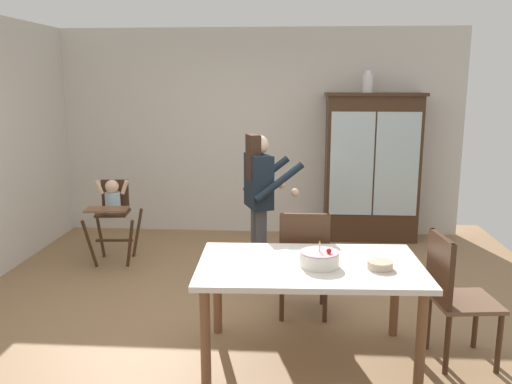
{
  "coord_description": "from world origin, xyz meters",
  "views": [
    {
      "loc": [
        0.46,
        -4.44,
        2.03
      ],
      "look_at": [
        0.1,
        0.7,
        0.95
      ],
      "focal_mm": 37.39,
      "sensor_mm": 36.0,
      "label": 1
    }
  ],
  "objects_px": {
    "adult_person": "(259,192)",
    "dining_chair_far_side": "(304,257)",
    "birthday_cake": "(319,259)",
    "serving_bowl": "(380,265)",
    "dining_chair_right_end": "(452,290)",
    "dining_table": "(310,275)",
    "china_cabinet": "(372,167)",
    "high_chair_with_toddler": "(113,206)",
    "ceramic_vase": "(368,83)"
  },
  "relations": [
    {
      "from": "adult_person",
      "to": "dining_chair_far_side",
      "type": "distance_m",
      "value": 0.91
    },
    {
      "from": "adult_person",
      "to": "birthday_cake",
      "type": "relative_size",
      "value": 5.47
    },
    {
      "from": "serving_bowl",
      "to": "dining_chair_right_end",
      "type": "bearing_deg",
      "value": 10.89
    },
    {
      "from": "adult_person",
      "to": "dining_table",
      "type": "distance_m",
      "value": 1.49
    },
    {
      "from": "birthday_cake",
      "to": "dining_chair_far_side",
      "type": "distance_m",
      "value": 0.79
    },
    {
      "from": "china_cabinet",
      "to": "dining_chair_far_side",
      "type": "bearing_deg",
      "value": -110.23
    },
    {
      "from": "high_chair_with_toddler",
      "to": "dining_table",
      "type": "bearing_deg",
      "value": -49.01
    },
    {
      "from": "china_cabinet",
      "to": "birthday_cake",
      "type": "xyz_separation_m",
      "value": [
        -0.81,
        -3.19,
        -0.15
      ]
    },
    {
      "from": "high_chair_with_toddler",
      "to": "dining_chair_right_end",
      "type": "bearing_deg",
      "value": -37.87
    },
    {
      "from": "high_chair_with_toddler",
      "to": "dining_chair_far_side",
      "type": "relative_size",
      "value": 0.99
    },
    {
      "from": "high_chair_with_toddler",
      "to": "ceramic_vase",
      "type": "bearing_deg",
      "value": 15.38
    },
    {
      "from": "birthday_cake",
      "to": "dining_chair_right_end",
      "type": "xyz_separation_m",
      "value": [
        0.96,
        0.08,
        -0.24
      ]
    },
    {
      "from": "adult_person",
      "to": "dining_chair_right_end",
      "type": "bearing_deg",
      "value": -153.08
    },
    {
      "from": "ceramic_vase",
      "to": "birthday_cake",
      "type": "height_order",
      "value": "ceramic_vase"
    },
    {
      "from": "dining_table",
      "to": "dining_chair_right_end",
      "type": "distance_m",
      "value": 1.03
    },
    {
      "from": "high_chair_with_toddler",
      "to": "dining_table",
      "type": "relative_size",
      "value": 0.58
    },
    {
      "from": "adult_person",
      "to": "dining_chair_far_side",
      "type": "relative_size",
      "value": 1.59
    },
    {
      "from": "high_chair_with_toddler",
      "to": "birthday_cake",
      "type": "height_order",
      "value": "high_chair_with_toddler"
    },
    {
      "from": "birthday_cake",
      "to": "serving_bowl",
      "type": "xyz_separation_m",
      "value": [
        0.42,
        -0.02,
        -0.03
      ]
    },
    {
      "from": "birthday_cake",
      "to": "dining_chair_far_side",
      "type": "relative_size",
      "value": 0.29
    },
    {
      "from": "serving_bowl",
      "to": "adult_person",
      "type": "bearing_deg",
      "value": 122.73
    },
    {
      "from": "adult_person",
      "to": "dining_chair_far_side",
      "type": "height_order",
      "value": "adult_person"
    },
    {
      "from": "dining_table",
      "to": "birthday_cake",
      "type": "relative_size",
      "value": 5.87
    },
    {
      "from": "ceramic_vase",
      "to": "dining_chair_right_end",
      "type": "xyz_separation_m",
      "value": [
        0.24,
        -3.12,
        -1.45
      ]
    },
    {
      "from": "china_cabinet",
      "to": "dining_table",
      "type": "distance_m",
      "value": 3.27
    },
    {
      "from": "serving_bowl",
      "to": "dining_chair_far_side",
      "type": "xyz_separation_m",
      "value": [
        -0.51,
        0.77,
        -0.21
      ]
    },
    {
      "from": "serving_bowl",
      "to": "dining_table",
      "type": "bearing_deg",
      "value": 171.3
    },
    {
      "from": "adult_person",
      "to": "birthday_cake",
      "type": "bearing_deg",
      "value": 179.31
    },
    {
      "from": "dining_table",
      "to": "ceramic_vase",
      "type": "bearing_deg",
      "value": 76.08
    },
    {
      "from": "ceramic_vase",
      "to": "serving_bowl",
      "type": "distance_m",
      "value": 3.46
    },
    {
      "from": "ceramic_vase",
      "to": "birthday_cake",
      "type": "relative_size",
      "value": 0.96
    },
    {
      "from": "birthday_cake",
      "to": "dining_chair_far_side",
      "type": "xyz_separation_m",
      "value": [
        -0.09,
        0.75,
        -0.24
      ]
    },
    {
      "from": "high_chair_with_toddler",
      "to": "dining_table",
      "type": "distance_m",
      "value": 2.94
    },
    {
      "from": "adult_person",
      "to": "dining_chair_far_side",
      "type": "bearing_deg",
      "value": -168.88
    },
    {
      "from": "ceramic_vase",
      "to": "dining_chair_right_end",
      "type": "distance_m",
      "value": 3.45
    },
    {
      "from": "adult_person",
      "to": "serving_bowl",
      "type": "relative_size",
      "value": 8.5
    },
    {
      "from": "high_chair_with_toddler",
      "to": "china_cabinet",
      "type": "bearing_deg",
      "value": 14.71
    },
    {
      "from": "ceramic_vase",
      "to": "serving_bowl",
      "type": "height_order",
      "value": "ceramic_vase"
    },
    {
      "from": "dining_table",
      "to": "adult_person",
      "type": "bearing_deg",
      "value": 108.09
    },
    {
      "from": "ceramic_vase",
      "to": "dining_table",
      "type": "bearing_deg",
      "value": -103.92
    },
    {
      "from": "serving_bowl",
      "to": "dining_chair_far_side",
      "type": "relative_size",
      "value": 0.19
    },
    {
      "from": "dining_chair_right_end",
      "to": "china_cabinet",
      "type": "bearing_deg",
      "value": -3.56
    },
    {
      "from": "dining_chair_far_side",
      "to": "high_chair_with_toddler",
      "type": "bearing_deg",
      "value": -32.59
    },
    {
      "from": "high_chair_with_toddler",
      "to": "dining_table",
      "type": "xyz_separation_m",
      "value": [
        2.14,
        -2.02,
        -0.0
      ]
    },
    {
      "from": "birthday_cake",
      "to": "serving_bowl",
      "type": "relative_size",
      "value": 1.56
    },
    {
      "from": "ceramic_vase",
      "to": "high_chair_with_toddler",
      "type": "height_order",
      "value": "ceramic_vase"
    },
    {
      "from": "dining_table",
      "to": "serving_bowl",
      "type": "distance_m",
      "value": 0.51
    },
    {
      "from": "birthday_cake",
      "to": "dining_table",
      "type": "bearing_deg",
      "value": 141.21
    },
    {
      "from": "adult_person",
      "to": "dining_chair_right_end",
      "type": "height_order",
      "value": "adult_person"
    },
    {
      "from": "dining_chair_far_side",
      "to": "dining_chair_right_end",
      "type": "distance_m",
      "value": 1.24
    }
  ]
}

